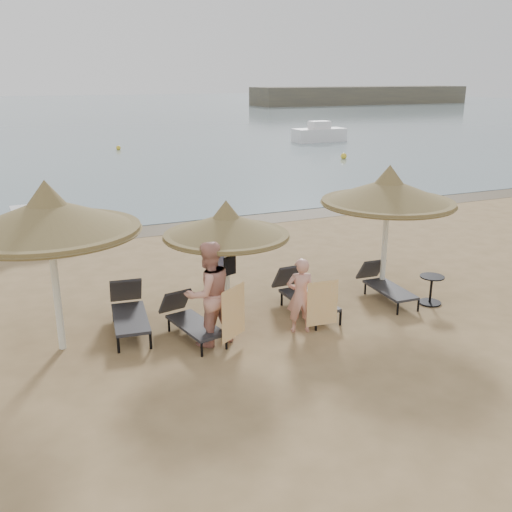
{
  "coord_description": "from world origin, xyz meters",
  "views": [
    {
      "loc": [
        -4.02,
        -8.46,
        4.81
      ],
      "look_at": [
        0.19,
        1.2,
        1.47
      ],
      "focal_mm": 40.0,
      "sensor_mm": 36.0,
      "label": 1
    }
  ],
  "objects_px": {
    "lounger_near_right": "(303,293)",
    "lounger_far_right": "(384,284)",
    "palapa_left": "(48,217)",
    "pedal_boat": "(39,231)",
    "palapa_center": "(226,226)",
    "palapa_right": "(388,192)",
    "lounger_near_left": "(189,318)",
    "side_table": "(431,291)",
    "person_right": "(301,290)",
    "lounger_far_left": "(129,310)",
    "person_left": "(208,286)"
  },
  "relations": [
    {
      "from": "lounger_near_right",
      "to": "lounger_far_right",
      "type": "relative_size",
      "value": 1.1
    },
    {
      "from": "palapa_left",
      "to": "lounger_near_right",
      "type": "relative_size",
      "value": 1.64
    },
    {
      "from": "lounger_far_right",
      "to": "pedal_boat",
      "type": "height_order",
      "value": "pedal_boat"
    },
    {
      "from": "palapa_center",
      "to": "palapa_right",
      "type": "relative_size",
      "value": 0.85
    },
    {
      "from": "palapa_left",
      "to": "palapa_center",
      "type": "relative_size",
      "value": 1.25
    },
    {
      "from": "palapa_left",
      "to": "lounger_near_right",
      "type": "distance_m",
      "value": 5.36
    },
    {
      "from": "lounger_near_left",
      "to": "pedal_boat",
      "type": "relative_size",
      "value": 0.72
    },
    {
      "from": "palapa_right",
      "to": "side_table",
      "type": "xyz_separation_m",
      "value": [
        0.56,
        -1.02,
        -2.06
      ]
    },
    {
      "from": "person_right",
      "to": "lounger_far_left",
      "type": "bearing_deg",
      "value": -9.78
    },
    {
      "from": "lounger_far_right",
      "to": "pedal_boat",
      "type": "xyz_separation_m",
      "value": [
        -6.84,
        7.69,
        0.08
      ]
    },
    {
      "from": "palapa_left",
      "to": "side_table",
      "type": "relative_size",
      "value": 4.95
    },
    {
      "from": "lounger_near_left",
      "to": "pedal_boat",
      "type": "distance_m",
      "value": 8.1
    },
    {
      "from": "palapa_right",
      "to": "lounger_near_left",
      "type": "relative_size",
      "value": 1.66
    },
    {
      "from": "lounger_far_left",
      "to": "lounger_far_right",
      "type": "relative_size",
      "value": 1.14
    },
    {
      "from": "palapa_left",
      "to": "lounger_far_right",
      "type": "height_order",
      "value": "palapa_left"
    },
    {
      "from": "palapa_center",
      "to": "palapa_left",
      "type": "bearing_deg",
      "value": -179.59
    },
    {
      "from": "lounger_far_left",
      "to": "person_left",
      "type": "relative_size",
      "value": 0.86
    },
    {
      "from": "side_table",
      "to": "palapa_right",
      "type": "bearing_deg",
      "value": 118.57
    },
    {
      "from": "palapa_right",
      "to": "lounger_near_left",
      "type": "bearing_deg",
      "value": -174.82
    },
    {
      "from": "lounger_near_right",
      "to": "lounger_near_left",
      "type": "bearing_deg",
      "value": -177.11
    },
    {
      "from": "lounger_near_left",
      "to": "palapa_left",
      "type": "bearing_deg",
      "value": 159.29
    },
    {
      "from": "palapa_right",
      "to": "person_right",
      "type": "distance_m",
      "value": 3.33
    },
    {
      "from": "palapa_center",
      "to": "pedal_boat",
      "type": "distance_m",
      "value": 8.19
    },
    {
      "from": "palapa_right",
      "to": "side_table",
      "type": "height_order",
      "value": "palapa_right"
    },
    {
      "from": "lounger_near_right",
      "to": "person_left",
      "type": "relative_size",
      "value": 0.84
    },
    {
      "from": "lounger_far_left",
      "to": "lounger_near_right",
      "type": "height_order",
      "value": "lounger_far_left"
    },
    {
      "from": "lounger_near_right",
      "to": "palapa_right",
      "type": "bearing_deg",
      "value": 3.3
    },
    {
      "from": "palapa_left",
      "to": "person_right",
      "type": "relative_size",
      "value": 1.81
    },
    {
      "from": "palapa_left",
      "to": "palapa_right",
      "type": "bearing_deg",
      "value": 0.41
    },
    {
      "from": "side_table",
      "to": "person_right",
      "type": "distance_m",
      "value": 3.36
    },
    {
      "from": "side_table",
      "to": "lounger_near_left",
      "type": "bearing_deg",
      "value": 173.71
    },
    {
      "from": "lounger_near_right",
      "to": "pedal_boat",
      "type": "height_order",
      "value": "pedal_boat"
    },
    {
      "from": "palapa_center",
      "to": "lounger_near_left",
      "type": "bearing_deg",
      "value": -156.74
    },
    {
      "from": "lounger_near_left",
      "to": "palapa_center",
      "type": "bearing_deg",
      "value": 11.92
    },
    {
      "from": "person_left",
      "to": "person_right",
      "type": "relative_size",
      "value": 1.31
    },
    {
      "from": "side_table",
      "to": "lounger_far_left",
      "type": "bearing_deg",
      "value": 167.87
    },
    {
      "from": "lounger_near_right",
      "to": "person_right",
      "type": "height_order",
      "value": "person_right"
    },
    {
      "from": "palapa_center",
      "to": "lounger_near_left",
      "type": "xyz_separation_m",
      "value": [
        -0.95,
        -0.41,
        -1.65
      ]
    },
    {
      "from": "person_right",
      "to": "pedal_boat",
      "type": "distance_m",
      "value": 9.52
    },
    {
      "from": "palapa_left",
      "to": "person_left",
      "type": "distance_m",
      "value": 3.03
    },
    {
      "from": "lounger_near_right",
      "to": "side_table",
      "type": "xyz_separation_m",
      "value": [
        2.75,
        -0.82,
        -0.08
      ]
    },
    {
      "from": "palapa_left",
      "to": "lounger_far_right",
      "type": "distance_m",
      "value": 7.25
    },
    {
      "from": "lounger_far_left",
      "to": "lounger_near_right",
      "type": "distance_m",
      "value": 3.63
    },
    {
      "from": "lounger_near_left",
      "to": "person_right",
      "type": "distance_m",
      "value": 2.22
    },
    {
      "from": "person_left",
      "to": "palapa_right",
      "type": "bearing_deg",
      "value": 179.96
    },
    {
      "from": "lounger_far_left",
      "to": "person_right",
      "type": "relative_size",
      "value": 1.14
    },
    {
      "from": "lounger_near_left",
      "to": "palapa_right",
      "type": "bearing_deg",
      "value": -6.16
    },
    {
      "from": "palapa_center",
      "to": "side_table",
      "type": "xyz_separation_m",
      "value": [
        4.4,
        -1.0,
        -1.69
      ]
    },
    {
      "from": "palapa_left",
      "to": "lounger_near_left",
      "type": "xyz_separation_m",
      "value": [
        2.32,
        -0.38,
        -2.15
      ]
    },
    {
      "from": "side_table",
      "to": "person_right",
      "type": "xyz_separation_m",
      "value": [
        -3.31,
        -0.12,
        0.57
      ]
    }
  ]
}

